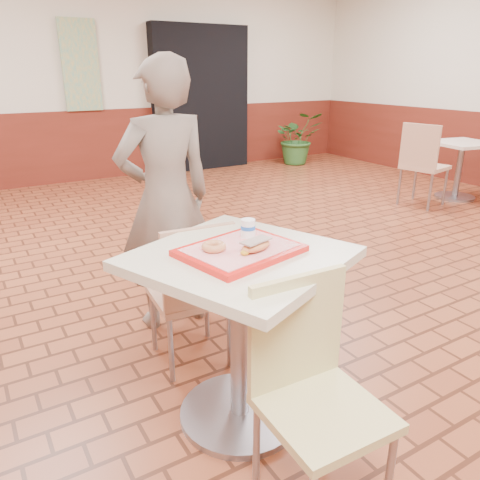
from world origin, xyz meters
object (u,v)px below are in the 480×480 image
customer (166,199)px  serving_tray (240,250)px  chair_main_front (312,384)px  second_table (460,161)px  ring_donut (214,246)px  potted_plant (298,138)px  main_table (240,311)px  long_john_donut (255,246)px  chair_second_left (422,161)px  chair_main_back (193,288)px  paper_cup (248,228)px

customer → serving_tray: bearing=86.2°
chair_main_front → serving_tray: bearing=94.1°
customer → second_table: 4.47m
ring_donut → potted_plant: 6.47m
main_table → second_table: bearing=24.6°
long_john_donut → potted_plant: size_ratio=0.19×
chair_main_front → chair_second_left: (3.69, 2.50, 0.06)m
chair_main_back → chair_main_front: bearing=95.9°
second_table → potted_plant: (-0.33, 2.89, -0.04)m
chair_main_back → paper_cup: (0.09, -0.40, 0.43)m
main_table → chair_main_front: 0.49m
second_table → main_table: bearing=-155.4°
main_table → chair_second_left: chair_second_left is taller
chair_second_left → potted_plant: chair_second_left is taller
long_john_donut → paper_cup: size_ratio=2.06×
chair_main_front → potted_plant: bearing=55.1°
chair_main_back → ring_donut: ring_donut is taller
customer → main_table: bearing=86.2°
chair_main_front → chair_main_back: (-0.01, 0.97, -0.02)m
paper_cup → second_table: 4.77m
customer → second_table: customer is taller
serving_tray → second_table: 4.88m
main_table → second_table: 4.87m
long_john_donut → second_table: (4.40, 2.10, -0.40)m
customer → paper_cup: size_ratio=20.52×
long_john_donut → paper_cup: bearing=67.9°
potted_plant → customer: bearing=-135.8°
ring_donut → long_john_donut: bearing=-34.1°
ring_donut → potted_plant: ring_donut is taller
customer → ring_donut: bearing=79.9°
ring_donut → paper_cup: 0.22m
chair_main_front → second_table: (4.41, 2.51, -0.01)m
main_table → potted_plant: potted_plant is taller
long_john_donut → second_table: size_ratio=0.23×
chair_second_left → long_john_donut: bearing=107.4°
chair_second_left → potted_plant: bearing=-20.2°
serving_tray → long_john_donut: long_john_donut is taller
chair_main_back → potted_plant: size_ratio=0.95×
customer → potted_plant: (4.01, 3.90, -0.38)m
serving_tray → second_table: (4.43, 2.03, -0.37)m
potted_plant → serving_tray: bearing=-129.8°
ring_donut → second_table: size_ratio=0.14×
main_table → long_john_donut: bearing=-66.7°
chair_main_back → serving_tray: 0.62m
paper_cup → second_table: size_ratio=0.11×
ring_donut → second_table: ring_donut is taller
chair_main_front → paper_cup: 0.71m
chair_main_front → chair_second_left: bearing=36.4°
serving_tray → second_table: bearing=24.6°
long_john_donut → chair_main_back: bearing=92.8°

